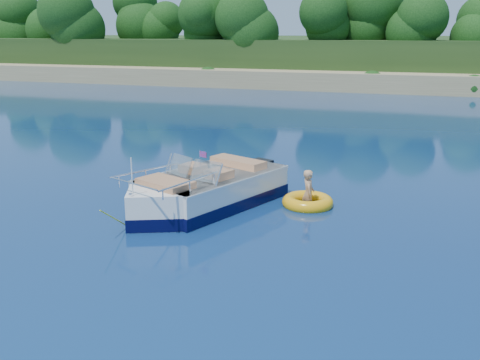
{
  "coord_description": "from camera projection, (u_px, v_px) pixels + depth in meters",
  "views": [
    {
      "loc": [
        4.86,
        -9.47,
        4.73
      ],
      "look_at": [
        0.4,
        3.73,
        0.85
      ],
      "focal_mm": 40.0,
      "sensor_mm": 36.0,
      "label": 1
    }
  ],
  "objects": [
    {
      "name": "shoreline",
      "position": [
        385.0,
        61.0,
        69.35
      ],
      "size": [
        170.0,
        59.0,
        6.0
      ],
      "color": "#917F54",
      "rests_on": "ground"
    },
    {
      "name": "ground",
      "position": [
        167.0,
        261.0,
        11.41
      ],
      "size": [
        160.0,
        160.0,
        0.0
      ],
      "primitive_type": "plane",
      "color": "#0B1F4E",
      "rests_on": "ground"
    },
    {
      "name": "treeline",
      "position": [
        371.0,
        22.0,
        47.34
      ],
      "size": [
        150.0,
        7.12,
        8.19
      ],
      "color": "black",
      "rests_on": "ground"
    },
    {
      "name": "motorboat",
      "position": [
        202.0,
        193.0,
        14.78
      ],
      "size": [
        3.67,
        5.94,
        2.09
      ],
      "rotation": [
        0.0,
        0.0,
        -0.38
      ],
      "color": "white",
      "rests_on": "ground"
    },
    {
      "name": "boy",
      "position": [
        308.0,
        205.0,
        15.07
      ],
      "size": [
        0.57,
        0.85,
        1.52
      ],
      "primitive_type": "imported",
      "rotation": [
        0.0,
        -0.17,
        1.89
      ],
      "color": "tan",
      "rests_on": "ground"
    },
    {
      "name": "tow_tube",
      "position": [
        308.0,
        202.0,
        15.03
      ],
      "size": [
        1.76,
        1.76,
        0.38
      ],
      "rotation": [
        0.0,
        0.0,
        -0.26
      ],
      "color": "#FFAF11",
      "rests_on": "ground"
    }
  ]
}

